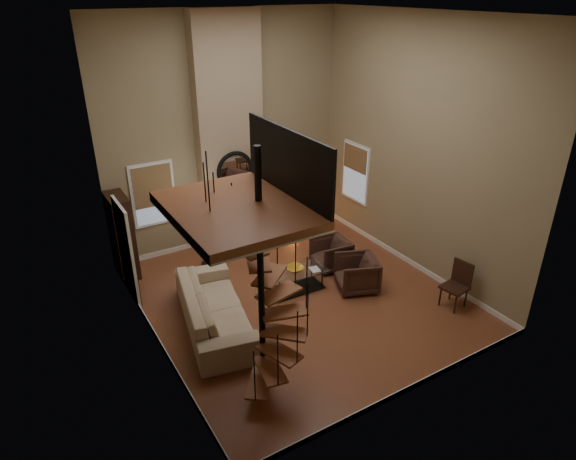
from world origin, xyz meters
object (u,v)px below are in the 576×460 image
hutch (122,236)px  armchair_near (334,253)px  armchair_far (360,273)px  accent_lamp (292,222)px  sofa (214,308)px  side_chair (458,283)px  floor_lamp (205,209)px  coffee_table (296,278)px

hutch → armchair_near: (4.19, -2.16, -0.60)m
armchair_far → accent_lamp: (0.23, 3.17, -0.10)m
hutch → armchair_far: bearing=-37.6°
hutch → sofa: bearing=-71.7°
armchair_near → accent_lamp: armchair_near is taller
armchair_near → side_chair: side_chair is taller
floor_lamp → side_chair: (3.67, -4.13, -0.89)m
side_chair → floor_lamp: bearing=131.7°
floor_lamp → accent_lamp: (2.62, 0.56, -1.16)m
armchair_far → floor_lamp: size_ratio=0.48×
sofa → floor_lamp: floor_lamp is taller
coffee_table → side_chair: (2.50, -2.15, 0.24)m
accent_lamp → hutch: bearing=179.7°
armchair_near → armchair_far: 1.03m
coffee_table → floor_lamp: size_ratio=0.75×
armchair_near → coffee_table: bearing=-66.4°
armchair_far → accent_lamp: armchair_far is taller
coffee_table → accent_lamp: (1.45, 2.53, -0.03)m
coffee_table → floor_lamp: floor_lamp is taller
armchair_near → floor_lamp: size_ratio=0.45×
sofa → armchair_far: bearing=-85.2°
hutch → side_chair: size_ratio=1.94×
armchair_near → coffee_table: size_ratio=0.60×
armchair_near → coffee_table: (-1.27, -0.39, -0.07)m
coffee_table → floor_lamp: (-1.17, 1.98, 1.13)m
armchair_far → coffee_table: armchair_far is taller
hutch → floor_lamp: 1.90m
sofa → armchair_far: sofa is taller
sofa → armchair_near: size_ratio=3.56×
armchair_near → floor_lamp: (-2.44, 1.58, 1.06)m
armchair_near → armchair_far: size_ratio=0.93×
sofa → accent_lamp: size_ratio=5.83×
coffee_table → side_chair: side_chair is taller
hutch → floor_lamp: hutch is taller
accent_lamp → side_chair: bearing=-77.4°
armchair_near → sofa: bearing=-72.6°
sofa → side_chair: side_chair is taller
floor_lamp → side_chair: 5.59m
armchair_far → side_chair: size_ratio=0.85×
side_chair → accent_lamp: bearing=102.6°
armchair_near → side_chair: (1.23, -2.54, 0.17)m
armchair_near → side_chair: size_ratio=0.80×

